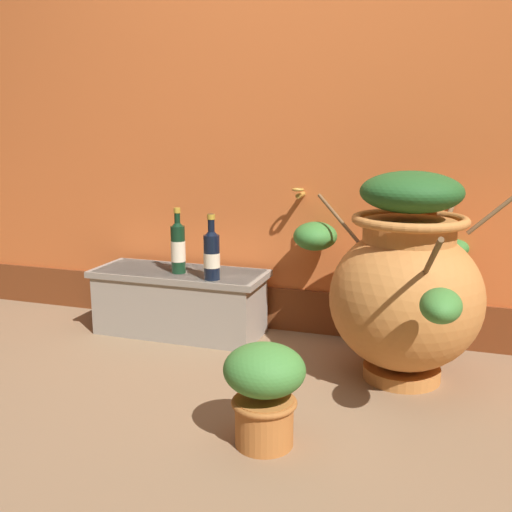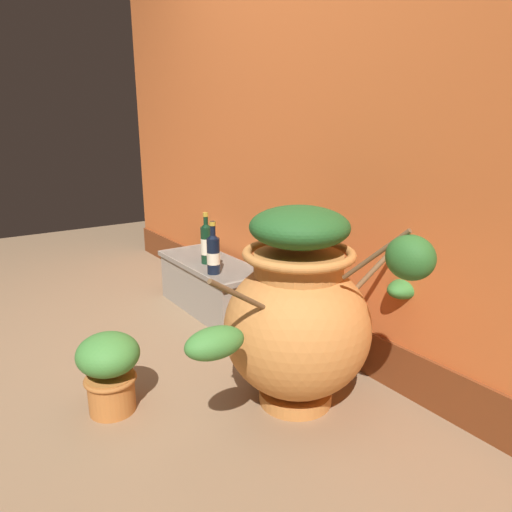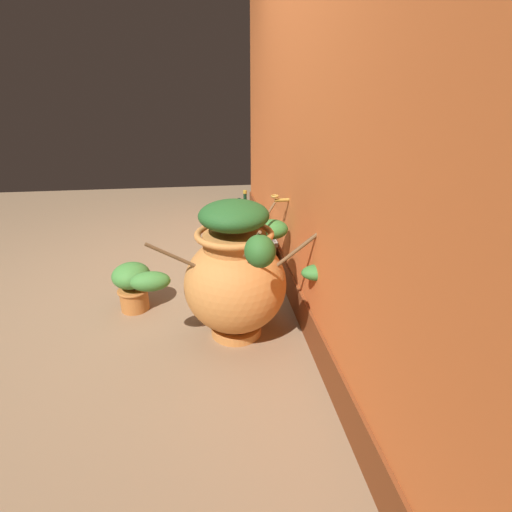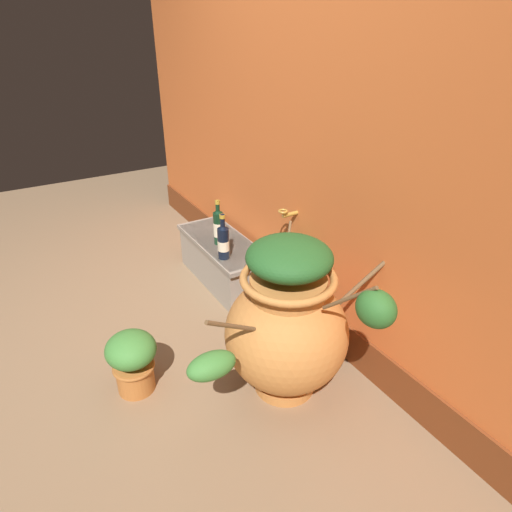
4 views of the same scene
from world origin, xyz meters
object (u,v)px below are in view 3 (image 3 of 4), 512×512
object	(u,v)px
potted_shrub	(132,284)
wine_bottle_left	(240,221)
wine_bottle_middle	(245,212)
terracotta_urn	(236,274)

from	to	relation	value
potted_shrub	wine_bottle_left	bearing A→B (deg)	122.84
wine_bottle_middle	potted_shrub	world-z (taller)	wine_bottle_middle
wine_bottle_middle	potted_shrub	bearing A→B (deg)	-50.19
terracotta_urn	wine_bottle_left	size ratio (longest dim) A/B	3.71
wine_bottle_middle	potted_shrub	xyz separation A→B (m)	(0.70, -0.84, -0.26)
wine_bottle_middle	wine_bottle_left	bearing A→B (deg)	-18.43
wine_bottle_left	potted_shrub	distance (m)	0.95
terracotta_urn	wine_bottle_middle	bearing A→B (deg)	170.98
terracotta_urn	potted_shrub	bearing A→B (deg)	-119.16
wine_bottle_left	potted_shrub	size ratio (longest dim) A/B	0.90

